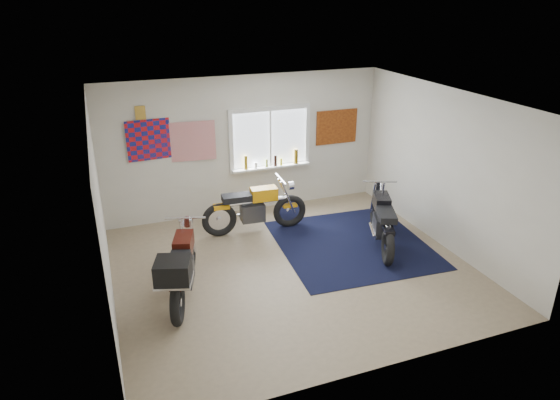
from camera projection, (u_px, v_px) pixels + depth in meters
name	position (u px, v px, depth m)	size (l,w,h in m)	color
ground	(293.00, 268.00, 8.02)	(5.50, 5.50, 0.00)	#9E896B
room_shell	(294.00, 172.00, 7.39)	(5.50, 5.50, 5.50)	white
navy_rug	(352.00, 244.00, 8.77)	(2.50, 2.60, 0.01)	black
window_assembly	(270.00, 143.00, 9.78)	(1.66, 0.17, 1.26)	white
oil_bottles	(276.00, 160.00, 9.89)	(1.13, 0.09, 0.30)	#856613
flag_display	(140.00, 113.00, 8.72)	(1.60, 0.10, 1.17)	red
triumph_poster	(337.00, 127.00, 10.19)	(0.90, 0.03, 0.70)	#A54C14
yellow_triumph	(255.00, 209.00, 9.10)	(1.97, 0.59, 0.99)	black
black_chrome_bike	(382.00, 222.00, 8.60)	(0.91, 1.88, 1.01)	black
maroon_tourer	(181.00, 268.00, 6.99)	(0.96, 1.98, 1.02)	black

